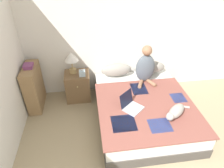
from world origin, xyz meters
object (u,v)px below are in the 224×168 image
bed (143,109)px  cat_tabby (176,112)px  person_sitting (145,67)px  tissue_box (82,73)px  pillow_far (150,68)px  laptop_open (131,105)px  pillow_near (116,70)px  bookshelf (34,87)px  nightstand (78,86)px  table_lamp (71,58)px  book_stack_top (28,66)px

bed → cat_tabby: cat_tabby is taller
person_sitting → tissue_box: bearing=174.0°
pillow_far → laptop_open: 1.24m
bed → person_sitting: bearing=74.5°
bed → pillow_near: 1.01m
cat_tabby → bookshelf: 2.66m
bed → cat_tabby: (0.38, -0.48, 0.32)m
pillow_far → nightstand: pillow_far is taller
laptop_open → nightstand: laptop_open is taller
bed → table_lamp: size_ratio=4.56×
pillow_near → laptop_open: bearing=-85.5°
person_sitting → laptop_open: bearing=-120.0°
cat_tabby → bookshelf: (-2.40, 1.15, -0.10)m
laptop_open → nightstand: bearing=90.7°
person_sitting → nightstand: size_ratio=1.28×
pillow_far → book_stack_top: book_stack_top is taller
cat_tabby → laptop_open: bearing=-63.7°
cat_tabby → laptop_open: (-0.66, 0.30, -0.04)m
person_sitting → book_stack_top: 2.19m
pillow_far → person_sitting: 0.40m
bed → pillow_far: 1.01m
laptop_open → nightstand: (-0.90, 0.98, -0.20)m
pillow_near → person_sitting: bearing=-28.4°
pillow_far → cat_tabby: size_ratio=1.19×
pillow_far → nightstand: (-1.55, -0.07, -0.28)m
pillow_near → laptop_open: 1.06m
table_lamp → tissue_box: bearing=-35.9°
person_sitting → table_lamp: size_ratio=1.71×
laptop_open → table_lamp: size_ratio=0.98×
book_stack_top → cat_tabby: bearing=-25.7°
pillow_near → tissue_box: (-0.70, -0.16, 0.08)m
pillow_near → book_stack_top: 1.70m
bed → nightstand: size_ratio=3.40×
tissue_box → book_stack_top: size_ratio=0.63×
cat_tabby → book_stack_top: bearing=-65.2°
nightstand → table_lamp: (-0.07, 0.05, 0.62)m
pillow_far → cat_tabby: (0.01, -1.35, -0.04)m
bed → person_sitting: (0.16, 0.59, 0.55)m
bed → nightstand: nightstand is taller
book_stack_top → person_sitting: bearing=-2.3°
pillow_near → pillow_far: size_ratio=1.00×
cat_tabby → tissue_box: bearing=-79.0°
pillow_near → nightstand: pillow_near is taller
bed → pillow_far: bearing=67.3°
bed → book_stack_top: (-2.02, 0.68, 0.70)m
pillow_far → laptop_open: pillow_far is taller
pillow_near → book_stack_top: bearing=-173.1°
pillow_far → table_lamp: (-1.62, -0.02, 0.34)m
laptop_open → bookshelf: bookshelf is taller
laptop_open → tissue_box: bearing=89.5°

